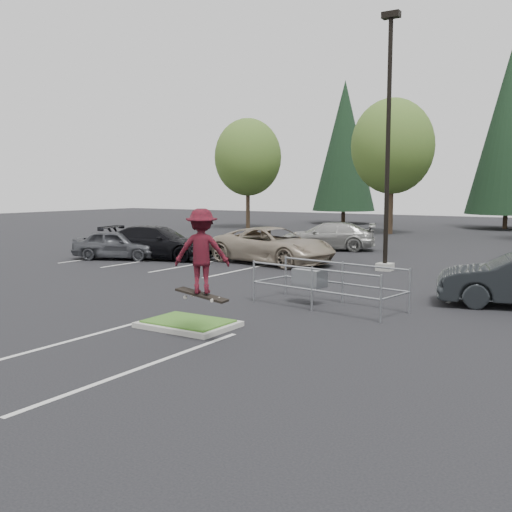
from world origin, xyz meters
The scene contains 14 objects.
ground centered at (0.00, 0.00, 0.00)m, with size 120.00×120.00×0.00m, color black.
grass_median centered at (0.00, 0.00, 0.08)m, with size 2.20×1.60×0.16m.
stall_lines centered at (-1.35, 6.02, 0.00)m, with size 22.62×17.60×0.01m.
light_pole centered at (0.50, 12.00, 4.56)m, with size 0.70×0.60×10.12m.
decid_a centered at (-18.01, 30.03, 5.58)m, with size 5.44×5.44×8.91m.
decid_b centered at (-6.01, 30.53, 6.04)m, with size 5.89×5.89×9.64m.
conif_a centered at (-14.00, 40.00, 7.10)m, with size 5.72×5.72×13.00m.
conif_b centered at (0.00, 40.50, 7.85)m, with size 6.38×6.38×14.50m.
cart_corral centered at (1.31, 4.08, 0.77)m, with size 4.51×2.22×1.22m.
skateboarder centered at (1.20, -1.00, 2.00)m, with size 1.35×1.16×1.98m.
car_l_tan centered at (-4.50, 11.50, 0.80)m, with size 2.67×5.79×1.61m, color gray.
car_l_black centered at (-10.00, 10.01, 0.78)m, with size 2.19×5.38×1.56m, color black.
car_l_grey centered at (-11.50, 8.87, 0.69)m, with size 1.63×4.05×1.38m, color #414347.
car_far_silver centered at (-4.90, 18.00, 0.74)m, with size 2.09×5.13×1.49m, color #999994.
Camera 1 is at (9.04, -11.10, 3.38)m, focal length 42.00 mm.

